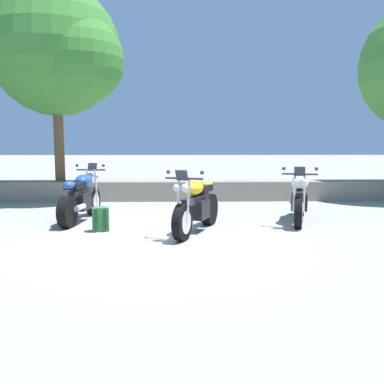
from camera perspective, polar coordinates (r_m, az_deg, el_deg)
ground_plane at (r=6.84m, az=-4.87°, el=-6.60°), size 120.00×120.00×0.00m
stone_wall at (r=11.53m, az=-3.43°, el=0.22°), size 36.00×0.80×0.55m
motorcycle_blue_near_left at (r=8.62m, az=-15.53°, el=-0.79°), size 0.67×2.06×1.18m
motorcycle_yellow_centre at (r=7.19m, az=0.63°, el=-1.99°), size 1.01×1.97×1.18m
motorcycle_white_far_right at (r=8.48m, az=15.14°, el=-0.90°), size 0.91×2.01×1.18m
rider_backpack at (r=7.51m, az=-12.97°, el=-3.66°), size 0.33×0.31×0.47m
leafy_tree_mid_left at (r=12.22m, az=-18.29°, el=18.39°), size 3.78×3.60×5.45m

